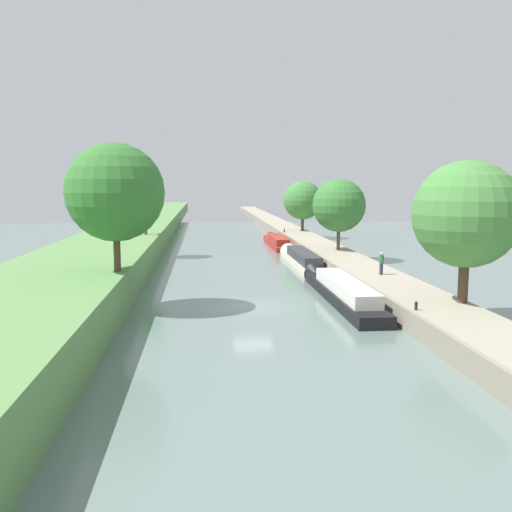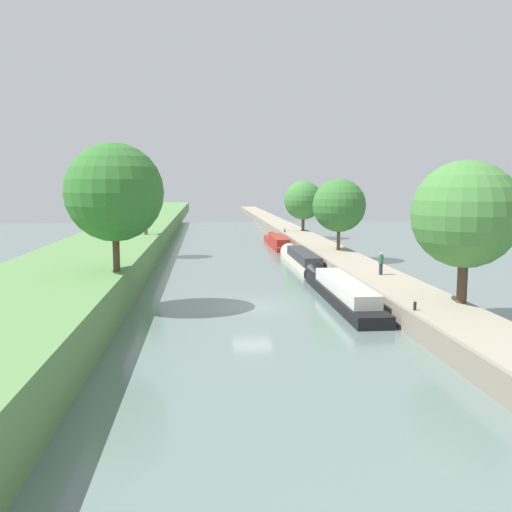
{
  "view_description": "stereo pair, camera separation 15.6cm",
  "coord_description": "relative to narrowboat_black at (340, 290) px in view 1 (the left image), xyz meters",
  "views": [
    {
      "loc": [
        -3.07,
        -34.61,
        7.77
      ],
      "look_at": [
        1.83,
        17.53,
        1.0
      ],
      "focal_mm": 39.08,
      "sensor_mm": 36.0,
      "label": 1
    },
    {
      "loc": [
        -2.91,
        -34.62,
        7.77
      ],
      "look_at": [
        1.83,
        17.53,
        1.0
      ],
      "focal_mm": 39.08,
      "sensor_mm": 36.0,
      "label": 2
    }
  ],
  "objects": [
    {
      "name": "tree_rightbank_midfar",
      "position": [
        4.82,
        41.67,
        4.86
      ],
      "size": [
        5.47,
        5.47,
        7.06
      ],
      "color": "brown",
      "rests_on": "right_towpath"
    },
    {
      "name": "mooring_bollard_near",
      "position": [
        1.9,
        -8.75,
        0.77
      ],
      "size": [
        0.16,
        0.16,
        0.45
      ],
      "color": "black",
      "rests_on": "right_towpath"
    },
    {
      "name": "narrowboat_black",
      "position": [
        0.0,
        0.0,
        0.0
      ],
      "size": [
        2.05,
        16.69,
        2.16
      ],
      "color": "black",
      "rests_on": "ground_plane"
    },
    {
      "name": "mooring_bollard_far",
      "position": [
        1.9,
        39.51,
        0.77
      ],
      "size": [
        0.16,
        0.16,
        0.45
      ],
      "color": "black",
      "rests_on": "right_towpath"
    },
    {
      "name": "right_towpath",
      "position": [
        3.64,
        -1.9,
        -0.04
      ],
      "size": [
        4.08,
        260.0,
        1.19
      ],
      "color": "#9E937F",
      "rests_on": "ground_plane"
    },
    {
      "name": "narrowboat_cream",
      "position": [
        0.2,
        16.58,
        -0.05
      ],
      "size": [
        1.96,
        16.04,
        2.08
      ],
      "color": "beige",
      "rests_on": "ground_plane"
    },
    {
      "name": "tree_leftbank_downstream",
      "position": [
        -15.3,
        22.56,
        6.51
      ],
      "size": [
        3.54,
        3.54,
        6.43
      ],
      "color": "brown",
      "rests_on": "left_grassy_bank"
    },
    {
      "name": "ground_plane",
      "position": [
        -6.11,
        -1.9,
        -0.64
      ],
      "size": [
        160.0,
        160.0,
        0.0
      ],
      "primitive_type": "plane",
      "color": "slate"
    },
    {
      "name": "stone_quay",
      "position": [
        1.47,
        -1.9,
        -0.02
      ],
      "size": [
        0.25,
        260.0,
        1.24
      ],
      "color": "gray",
      "rests_on": "ground_plane"
    },
    {
      "name": "tree_leftbank_upstream",
      "position": [
        -14.43,
        -2.47,
        6.64
      ],
      "size": [
        5.89,
        5.89,
        7.72
      ],
      "color": "#4C3828",
      "rests_on": "left_grassy_bank"
    },
    {
      "name": "left_grassy_bank",
      "position": [
        -18.25,
        -1.9,
        0.62
      ],
      "size": [
        8.85,
        260.0,
        2.52
      ],
      "color": "#5B894C",
      "rests_on": "ground_plane"
    },
    {
      "name": "narrowboat_red",
      "position": [
        -0.02,
        33.06,
        -0.09
      ],
      "size": [
        1.93,
        14.51,
        2.0
      ],
      "color": "maroon",
      "rests_on": "ground_plane"
    },
    {
      "name": "tree_rightbank_near",
      "position": [
        5.19,
        -7.15,
        5.48
      ],
      "size": [
        5.92,
        5.92,
        7.91
      ],
      "color": "#4C3828",
      "rests_on": "right_towpath"
    },
    {
      "name": "tree_rightbank_midnear",
      "position": [
        4.26,
        18.09,
        5.03
      ],
      "size": [
        5.3,
        5.3,
        7.14
      ],
      "color": "brown",
      "rests_on": "right_towpath"
    },
    {
      "name": "person_walking",
      "position": [
        3.72,
        2.71,
        1.42
      ],
      "size": [
        0.34,
        0.34,
        1.66
      ],
      "color": "#282D42",
      "rests_on": "right_towpath"
    }
  ]
}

